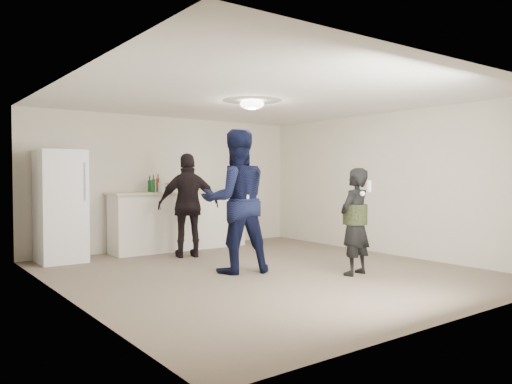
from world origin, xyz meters
TOP-DOWN VIEW (x-y plane):
  - floor at (0.00, 0.00)m, footprint 6.00×6.00m
  - ceiling at (0.00, 0.00)m, footprint 6.00×6.00m
  - wall_back at (0.00, 3.00)m, footprint 6.00×0.00m
  - wall_front at (0.00, -3.00)m, footprint 6.00×0.00m
  - wall_left at (-2.75, 0.00)m, footprint 0.00×6.00m
  - wall_right at (2.75, 0.00)m, footprint 0.00×6.00m
  - counter at (0.05, 2.67)m, footprint 2.60×0.56m
  - counter_top at (0.05, 2.67)m, footprint 2.68×0.64m
  - fridge at (-2.13, 2.60)m, footprint 0.70×0.70m
  - fridge_handle at (-1.85, 2.23)m, footprint 0.02×0.02m
  - ceiling_dome at (0.00, 0.30)m, footprint 0.36×0.36m
  - shaker at (-0.24, 2.62)m, footprint 0.08×0.08m
  - man at (-0.35, 0.22)m, footprint 1.18×1.04m
  - woman at (0.89, -0.93)m, footprint 0.60×0.45m
  - camo_shorts at (0.89, -0.93)m, footprint 0.34×0.34m
  - spectator at (-0.24, 1.80)m, footprint 1.12×0.75m
  - remote_man at (-0.35, -0.06)m, footprint 0.04×0.04m
  - nunchuk_man at (-0.23, -0.03)m, footprint 0.07×0.07m
  - remote_woman at (0.89, -1.18)m, footprint 0.04×0.04m
  - nunchuk_woman at (0.79, -1.15)m, footprint 0.07×0.07m
  - bottle_cluster at (-0.45, 2.66)m, footprint 0.30×0.36m

SIDE VIEW (x-z plane):
  - floor at x=0.00m, z-range 0.00..0.00m
  - counter at x=0.05m, z-range 0.00..1.05m
  - woman at x=0.89m, z-range 0.00..1.50m
  - camo_shorts at x=0.89m, z-range 0.71..0.99m
  - spectator at x=-0.24m, z-range 0.00..1.77m
  - fridge at x=-2.13m, z-range 0.00..1.80m
  - nunchuk_man at x=-0.23m, z-range 0.95..1.01m
  - man at x=-0.35m, z-range 0.00..2.06m
  - remote_man at x=-0.35m, z-range 0.98..1.12m
  - counter_top at x=0.05m, z-range 1.05..1.09m
  - nunchuk_woman at x=0.79m, z-range 1.11..1.18m
  - shaker at x=-0.24m, z-range 1.09..1.26m
  - bottle_cluster at x=-0.45m, z-range 1.08..1.32m
  - wall_back at x=0.00m, z-range -1.75..4.25m
  - wall_front at x=0.00m, z-range -1.75..4.25m
  - wall_left at x=-2.75m, z-range -1.75..4.25m
  - wall_right at x=2.75m, z-range -1.75..4.25m
  - remote_woman at x=0.89m, z-range 1.18..1.32m
  - fridge_handle at x=-1.85m, z-range 1.00..1.60m
  - ceiling_dome at x=0.00m, z-range 2.37..2.53m
  - ceiling at x=0.00m, z-range 2.50..2.50m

